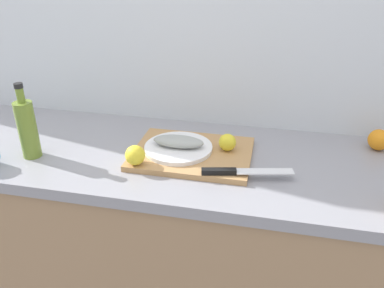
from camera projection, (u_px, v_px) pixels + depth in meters
back_wall at (177, 35)px, 1.52m from camera, size 3.20×0.05×2.50m
kitchen_counter at (162, 248)px, 1.60m from camera, size 2.00×0.60×0.90m
cutting_board at (192, 154)px, 1.36m from camera, size 0.41×0.31×0.02m
white_plate at (179, 147)px, 1.37m from camera, size 0.24×0.24×0.01m
fish_fillet at (179, 141)px, 1.36m from camera, size 0.18×0.08×0.04m
chef_knife at (236, 171)px, 1.22m from camera, size 0.29×0.09×0.02m
lemon_0 at (135, 155)px, 1.27m from camera, size 0.07×0.07×0.07m
lemon_1 at (227, 142)px, 1.36m from camera, size 0.06×0.06×0.06m
olive_oil_bottle at (27, 128)px, 1.33m from camera, size 0.06×0.06×0.27m
orange_1 at (379, 140)px, 1.40m from camera, size 0.08×0.08×0.08m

